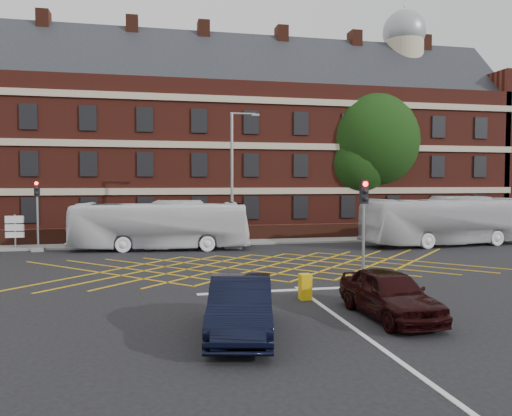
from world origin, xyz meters
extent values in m
plane|color=black|center=(0.00, 0.00, 0.00)|extent=(120.00, 120.00, 0.00)
cube|color=#551E15|center=(0.00, 22.00, 6.00)|extent=(50.00, 12.00, 12.00)
cube|color=black|center=(0.00, 22.00, 12.00)|extent=(51.00, 10.61, 10.61)
cube|color=#B7A88C|center=(0.00, 15.92, 7.00)|extent=(50.00, 0.18, 0.50)
cube|color=black|center=(0.00, 15.94, 5.50)|extent=(1.20, 0.14, 1.80)
cube|color=#451D12|center=(-7.00, 22.00, 16.50)|extent=(1.00, 1.40, 3.20)
cylinder|color=#B7A88C|center=(18.00, 22.00, 15.00)|extent=(3.60, 3.60, 6.00)
sphere|color=gray|center=(18.00, 22.00, 18.40)|extent=(4.00, 4.00, 4.00)
cube|color=#451D12|center=(0.00, 13.00, 0.55)|extent=(56.00, 0.50, 1.10)
cube|color=slate|center=(0.00, 12.00, 0.06)|extent=(60.00, 3.00, 0.12)
cube|color=#CC990C|center=(0.00, 2.00, 0.01)|extent=(8.22, 8.22, 0.02)
cube|color=silver|center=(0.00, -3.50, 0.01)|extent=(8.00, 0.30, 0.02)
cube|color=silver|center=(0.00, -10.00, 0.01)|extent=(0.15, 14.00, 0.02)
imported|color=white|center=(-5.05, 9.44, 1.52)|extent=(11.15, 3.83, 3.04)
imported|color=silver|center=(13.48, 7.67, 1.62)|extent=(11.80, 3.66, 3.24)
imported|color=black|center=(-3.28, -8.66, 0.78)|extent=(2.56, 4.99, 1.57)
imported|color=black|center=(1.55, -7.88, 0.76)|extent=(1.94, 4.49, 1.51)
cylinder|color=black|center=(12.70, 18.35, 2.97)|extent=(0.90, 0.90, 5.93)
sphere|color=black|center=(12.70, 18.35, 7.70)|extent=(8.86, 8.86, 8.86)
sphere|color=black|center=(11.20, 17.55, 5.73)|extent=(5.76, 5.76, 5.76)
sphere|color=black|center=(14.20, 19.15, 6.13)|extent=(5.32, 5.32, 5.32)
cube|color=slate|center=(2.80, -3.14, 0.10)|extent=(0.70, 0.70, 0.20)
cylinder|color=gray|center=(2.80, -3.14, 1.75)|extent=(0.12, 0.12, 3.50)
cube|color=black|center=(2.80, -3.14, 3.80)|extent=(0.30, 0.25, 0.95)
sphere|color=#FF0C05|center=(2.80, -3.28, 4.12)|extent=(0.20, 0.20, 0.20)
cube|color=slate|center=(-12.36, 10.24, 0.10)|extent=(0.70, 0.70, 0.20)
cylinder|color=gray|center=(-12.36, 10.24, 1.75)|extent=(0.12, 0.12, 3.50)
cube|color=black|center=(-12.36, 10.24, 3.80)|extent=(0.30, 0.25, 0.95)
sphere|color=#FF0C05|center=(-12.36, 10.10, 4.12)|extent=(0.20, 0.20, 0.20)
cube|color=slate|center=(-0.61, 9.14, 0.10)|extent=(1.00, 1.00, 0.20)
cylinder|color=gray|center=(-0.61, 9.14, 4.25)|extent=(0.18, 0.18, 8.49)
cylinder|color=gray|center=(0.09, 9.14, 8.49)|extent=(1.60, 0.12, 0.12)
cube|color=gray|center=(0.89, 9.14, 8.44)|extent=(0.50, 0.20, 0.12)
cylinder|color=gray|center=(-13.85, 11.10, 1.10)|extent=(0.10, 0.10, 2.20)
cube|color=silver|center=(-13.85, 11.02, 1.90)|extent=(1.10, 0.06, 0.45)
cube|color=silver|center=(-13.85, 11.02, 1.40)|extent=(1.10, 0.06, 0.40)
cube|color=silver|center=(-13.85, 11.02, 0.95)|extent=(1.10, 0.06, 0.35)
cube|color=gold|center=(-0.27, -5.04, 0.46)|extent=(0.40, 0.42, 0.91)
camera|label=1|loc=(-5.66, -21.94, 4.20)|focal=35.00mm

